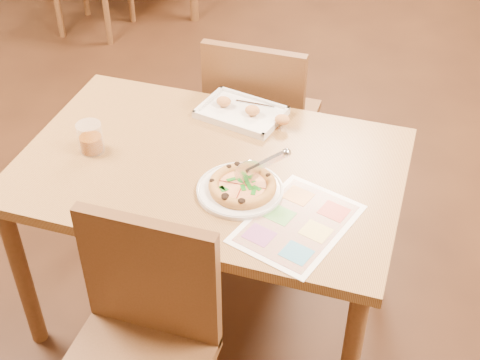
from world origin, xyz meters
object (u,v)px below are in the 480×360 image
(menu, at_px, (297,223))
(glass_tumbler, at_px, (91,139))
(appetizer_tray, at_px, (244,113))
(pizza, at_px, (243,186))
(plate, at_px, (240,190))
(pizza_cutter, at_px, (260,166))
(chair_near, at_px, (141,327))
(chair_far, at_px, (259,110))
(dining_table, at_px, (210,183))

(menu, bearing_deg, glass_tumbler, 169.04)
(appetizer_tray, bearing_deg, menu, -56.96)
(pizza, relative_size, appetizer_tray, 0.60)
(plate, relative_size, pizza_cutter, 1.88)
(glass_tumbler, bearing_deg, appetizer_tray, 39.86)
(plate, height_order, pizza_cutter, pizza_cutter)
(chair_near, xyz_separation_m, chair_far, (-0.00, 1.20, 0.00))
(dining_table, xyz_separation_m, chair_near, (0.00, -0.60, -0.07))
(chair_near, height_order, pizza, chair_near)
(plate, xyz_separation_m, appetizer_tray, (-0.12, 0.42, 0.01))
(chair_near, relative_size, pizza, 2.13)
(chair_far, bearing_deg, plate, 101.44)
(dining_table, height_order, pizza, pizza)
(chair_far, distance_m, glass_tumbler, 0.80)
(chair_far, bearing_deg, glass_tumbler, 57.53)
(appetizer_tray, xyz_separation_m, glass_tumbler, (-0.44, -0.37, 0.03))
(pizza_cutter, height_order, glass_tumbler, pizza_cutter)
(chair_near, height_order, glass_tumbler, chair_near)
(pizza, xyz_separation_m, menu, (0.21, -0.09, -0.02))
(chair_far, bearing_deg, chair_near, 90.00)
(pizza, distance_m, pizza_cutter, 0.09)
(chair_near, height_order, appetizer_tray, chair_near)
(glass_tumbler, bearing_deg, dining_table, 7.24)
(plate, bearing_deg, appetizer_tray, 106.06)
(plate, distance_m, pizza_cutter, 0.11)
(chair_near, bearing_deg, pizza_cutter, 69.47)
(plate, bearing_deg, glass_tumbler, 174.06)
(dining_table, xyz_separation_m, menu, (0.36, -0.20, 0.09))
(chair_near, distance_m, pizza, 0.55)
(chair_far, bearing_deg, pizza, 102.07)
(pizza, bearing_deg, plate, -160.40)
(pizza, relative_size, glass_tumbler, 2.02)
(dining_table, distance_m, chair_near, 0.61)
(dining_table, xyz_separation_m, appetizer_tray, (0.02, 0.31, 0.10))
(dining_table, relative_size, pizza, 5.90)
(chair_near, xyz_separation_m, plate, (0.14, 0.49, 0.16))
(chair_near, xyz_separation_m, pizza, (0.15, 0.49, 0.18))
(dining_table, height_order, pizza_cutter, pizza_cutter)
(dining_table, relative_size, appetizer_tray, 3.54)
(pizza_cutter, bearing_deg, chair_far, 71.38)
(dining_table, bearing_deg, plate, -37.63)
(dining_table, height_order, glass_tumbler, glass_tumbler)
(plate, height_order, pizza, pizza)
(chair_far, xyz_separation_m, glass_tumbler, (-0.42, -0.65, 0.20))
(pizza, height_order, pizza_cutter, pizza_cutter)
(pizza_cutter, distance_m, glass_tumbler, 0.62)
(pizza, height_order, appetizer_tray, appetizer_tray)
(plate, xyz_separation_m, menu, (0.21, -0.09, -0.01))
(appetizer_tray, xyz_separation_m, menu, (0.34, -0.52, -0.01))
(dining_table, relative_size, menu, 3.33)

